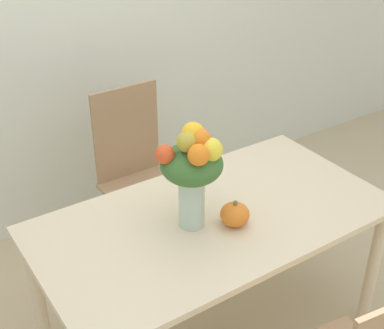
% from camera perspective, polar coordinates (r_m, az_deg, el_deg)
% --- Properties ---
extents(wall_back, '(8.00, 0.06, 2.70)m').
position_cam_1_polar(wall_back, '(3.19, -12.70, 16.05)').
color(wall_back, silver).
rests_on(wall_back, ground_plane).
extents(dining_table, '(1.54, 0.82, 0.74)m').
position_cam_1_polar(dining_table, '(2.37, 2.21, -7.30)').
color(dining_table, beige).
rests_on(dining_table, ground_plane).
extents(flower_vase, '(0.27, 0.28, 0.46)m').
position_cam_1_polar(flower_vase, '(2.11, 0.05, -0.56)').
color(flower_vase, '#B2CCBC').
rests_on(flower_vase, dining_table).
extents(pumpkin, '(0.12, 0.12, 0.11)m').
position_cam_1_polar(pumpkin, '(2.24, 4.59, -5.31)').
color(pumpkin, orange).
rests_on(pumpkin, dining_table).
extents(dining_chair_near_window, '(0.42, 0.42, 1.01)m').
position_cam_1_polar(dining_chair_near_window, '(3.03, -5.68, -1.25)').
color(dining_chair_near_window, '#9E7A56').
rests_on(dining_chair_near_window, ground_plane).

